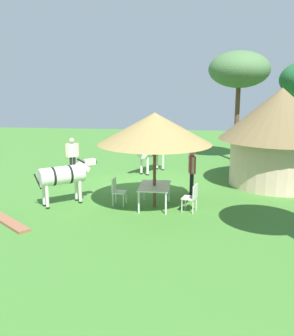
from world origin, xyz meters
TOP-DOWN VIEW (x-y plane):
  - ground_plane at (0.00, 0.00)m, footprint 36.00×36.00m
  - thatched_hut at (-1.30, 5.20)m, footprint 4.71×4.71m
  - shade_umbrella at (2.16, 0.63)m, footprint 3.67×3.67m
  - patio_dining_table at (2.16, 0.63)m, footprint 1.48×0.99m
  - patio_chair_east_end at (2.51, 1.86)m, footprint 0.54×0.52m
  - patio_chair_near_lawn at (2.06, -0.64)m, footprint 0.47×0.45m
  - guest_beside_umbrella at (0.72, 1.84)m, footprint 0.61×0.27m
  - standing_watcher at (-1.83, -3.34)m, footprint 0.40×0.53m
  - zebra_nearest_camera at (2.20, -2.43)m, footprint 1.55×1.81m
  - zebra_by_umbrella at (-2.80, 0.02)m, footprint 2.06×1.36m
  - acacia_tree_right_background at (-5.91, 4.02)m, footprint 3.01×3.01m
  - brick_patio_kerb at (3.94, -3.75)m, footprint 2.10×2.36m

SIDE VIEW (x-z plane):
  - ground_plane at x=0.00m, z-range 0.00..0.00m
  - brick_patio_kerb at x=3.94m, z-range 0.00..0.08m
  - patio_chair_east_end at x=2.51m, z-range 0.07..0.97m
  - patio_chair_near_lawn at x=2.06m, z-range 0.07..0.97m
  - patio_dining_table at x=2.16m, z-range 0.29..1.03m
  - zebra_nearest_camera at x=2.20m, z-range 0.22..1.75m
  - standing_watcher at x=-1.83m, z-range 0.17..1.82m
  - zebra_by_umbrella at x=-2.80m, z-range 0.24..1.81m
  - guest_beside_umbrella at x=0.72m, z-range 0.17..1.90m
  - thatched_hut at x=-1.30m, z-range 0.22..4.04m
  - shade_umbrella at x=2.16m, z-range 1.05..4.17m
  - acacia_tree_right_background at x=-5.91m, z-range 1.81..7.29m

